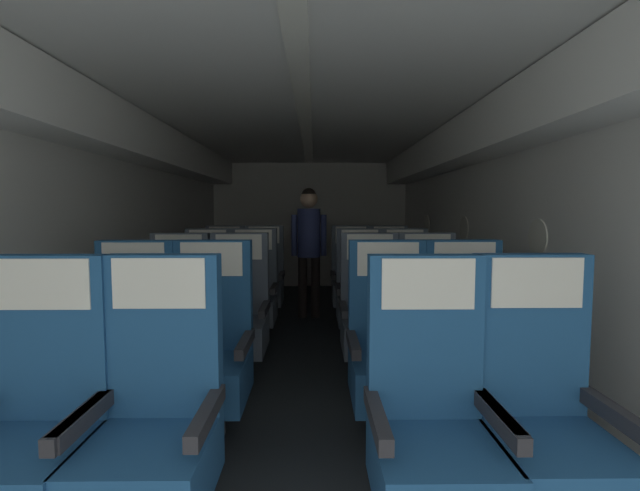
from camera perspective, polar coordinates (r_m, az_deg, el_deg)
ground at (r=4.12m, az=-1.91°, el=-14.32°), size 3.60×8.18×0.02m
fuselage_shell at (r=4.17m, az=-1.88°, el=8.29°), size 3.48×7.83×2.20m
seat_a_left_window at (r=2.12m, az=-32.62°, el=-19.35°), size 0.49×0.52×1.14m
seat_a_left_aisle at (r=1.95m, az=-20.39°, el=-21.07°), size 0.49×0.52×1.14m
seat_a_right_aisle at (r=2.04m, az=26.67°, el=-19.98°), size 0.49×0.52×1.14m
seat_a_right_window at (r=1.88m, az=14.08°, el=-21.93°), size 0.49×0.52×1.14m
seat_b_left_window at (r=2.87m, az=-23.08°, el=-12.76°), size 0.49×0.52×1.14m
seat_b_left_aisle at (r=2.74m, az=-13.90°, el=-13.33°), size 0.49×0.52×1.14m
seat_b_right_aisle at (r=2.82m, az=18.30°, el=-12.92°), size 0.49×0.52×1.14m
seat_b_right_window at (r=2.70m, az=8.85°, el=-13.51°), size 0.49×0.52×1.14m
seat_c_left_window at (r=3.68m, az=-17.78°, el=-8.81°), size 0.49×0.52×1.14m
seat_c_left_aisle at (r=3.59m, az=-10.44°, el=-9.00°), size 0.49×0.52×1.14m
seat_c_right_aisle at (r=3.66m, az=13.75°, el=-8.81°), size 0.49×0.52×1.14m
seat_c_right_window at (r=3.56m, az=6.49°, el=-9.09°), size 0.49×0.52×1.14m
seat_d_left_window at (r=4.53m, az=-14.25°, el=-6.28°), size 0.49×0.52×1.14m
seat_d_left_aisle at (r=4.47m, az=-8.55°, el=-6.33°), size 0.49×0.52×1.14m
seat_d_right_aisle at (r=4.49m, az=10.90°, el=-6.30°), size 0.49×0.52×1.14m
seat_d_right_window at (r=4.43m, az=5.16°, el=-6.40°), size 0.49×0.52×1.14m
seat_e_left_window at (r=5.41m, az=-12.18°, el=-4.51°), size 0.49×0.52×1.14m
seat_e_left_aisle at (r=5.32m, az=-7.20°, el=-4.58°), size 0.49×0.52×1.14m
seat_e_right_aisle at (r=5.37m, az=8.88°, el=-4.51°), size 0.49×0.52×1.14m
seat_e_right_window at (r=5.32m, az=4.01°, el=-4.57°), size 0.49×0.52×1.14m
flight_attendant at (r=5.47m, az=-1.42°, el=0.92°), size 0.43×0.28×1.59m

